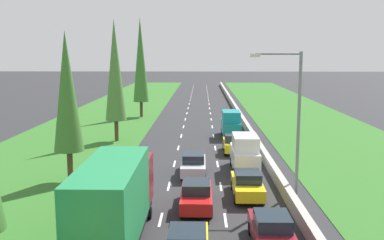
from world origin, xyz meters
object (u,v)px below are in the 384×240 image
at_px(poplar_tree_third, 115,71).
at_px(street_light_mast, 293,113).
at_px(poplar_tree_second, 67,92).
at_px(green_box_truck_left_lane, 115,201).
at_px(yellow_hatchback_right_lane, 233,144).
at_px(red_sedan_centre_lane, 196,195).
at_px(yellow_sedan_right_lane, 247,184).
at_px(white_van_right_lane, 245,153).
at_px(poplar_tree_fourth, 140,60).
at_px(teal_van_right_lane, 231,124).
at_px(maroon_sedan_right_lane, 272,231).
at_px(silver_sedan_centre_lane_fourth, 193,164).

distance_m(poplar_tree_third, street_light_mast, 21.92).
xyz_separation_m(poplar_tree_second, street_light_mast, (14.89, -2.33, -1.03)).
distance_m(green_box_truck_left_lane, street_light_mast, 12.89).
bearing_deg(poplar_tree_second, street_light_mast, -8.91).
distance_m(yellow_hatchback_right_lane, red_sedan_centre_lane, 14.69).
xyz_separation_m(yellow_sedan_right_lane, white_van_right_lane, (0.43, 6.03, 0.59)).
bearing_deg(poplar_tree_fourth, white_van_right_lane, -67.33).
distance_m(teal_van_right_lane, poplar_tree_fourth, 19.52).
distance_m(maroon_sedan_right_lane, poplar_tree_second, 17.02).
bearing_deg(poplar_tree_third, red_sedan_centre_lane, -66.63).
bearing_deg(red_sedan_centre_lane, green_box_truck_left_lane, -125.73).
distance_m(green_box_truck_left_lane, white_van_right_lane, 15.13).
relative_size(silver_sedan_centre_lane_fourth, street_light_mast, 0.50).
height_order(teal_van_right_lane, silver_sedan_centre_lane_fourth, teal_van_right_lane).
bearing_deg(white_van_right_lane, red_sedan_centre_lane, -113.53).
bearing_deg(yellow_sedan_right_lane, silver_sedan_centre_lane_fourth, 125.25).
relative_size(white_van_right_lane, teal_van_right_lane, 1.00).
bearing_deg(red_sedan_centre_lane, white_van_right_lane, 66.47).
bearing_deg(poplar_tree_third, silver_sedan_centre_lane_fourth, -56.77).
xyz_separation_m(white_van_right_lane, poplar_tree_fourth, (-11.72, 28.06, 6.50)).
bearing_deg(poplar_tree_third, poplar_tree_second, -92.11).
height_order(red_sedan_centre_lane, poplar_tree_second, poplar_tree_second).
distance_m(yellow_sedan_right_lane, silver_sedan_centre_lane_fourth, 5.97).
bearing_deg(green_box_truck_left_lane, poplar_tree_fourth, 96.21).
bearing_deg(silver_sedan_centre_lane_fourth, green_box_truck_left_lane, -105.45).
distance_m(white_van_right_lane, yellow_hatchback_right_lane, 6.19).
xyz_separation_m(green_box_truck_left_lane, poplar_tree_fourth, (-4.50, 41.33, 5.72)).
xyz_separation_m(green_box_truck_left_lane, poplar_tree_second, (-5.23, 10.31, 4.08)).
xyz_separation_m(yellow_hatchback_right_lane, teal_van_right_lane, (0.28, 7.59, 0.56)).
height_order(white_van_right_lane, poplar_tree_second, poplar_tree_second).
height_order(maroon_sedan_right_lane, silver_sedan_centre_lane_fourth, same).
bearing_deg(maroon_sedan_right_lane, green_box_truck_left_lane, -179.86).
distance_m(green_box_truck_left_lane, poplar_tree_second, 12.26).
height_order(yellow_hatchback_right_lane, silver_sedan_centre_lane_fourth, yellow_hatchback_right_lane).
height_order(poplar_tree_third, street_light_mast, poplar_tree_third).
distance_m(maroon_sedan_right_lane, silver_sedan_centre_lane_fourth, 12.69).
height_order(yellow_hatchback_right_lane, teal_van_right_lane, teal_van_right_lane).
distance_m(yellow_sedan_right_lane, red_sedan_centre_lane, 3.82).
distance_m(yellow_hatchback_right_lane, poplar_tree_second, 16.02).
distance_m(maroon_sedan_right_lane, yellow_hatchback_right_lane, 19.41).
bearing_deg(green_box_truck_left_lane, white_van_right_lane, 61.46).
height_order(yellow_sedan_right_lane, poplar_tree_fourth, poplar_tree_fourth).
height_order(red_sedan_centre_lane, street_light_mast, street_light_mast).
relative_size(maroon_sedan_right_lane, teal_van_right_lane, 0.92).
xyz_separation_m(teal_van_right_lane, silver_sedan_centre_lane_fourth, (-3.71, -14.89, -0.59)).
bearing_deg(silver_sedan_centre_lane_fourth, maroon_sedan_right_lane, -72.43).
bearing_deg(green_box_truck_left_lane, red_sedan_centre_lane, 54.27).
bearing_deg(silver_sedan_centre_lane_fourth, poplar_tree_fourth, 105.03).
bearing_deg(green_box_truck_left_lane, maroon_sedan_right_lane, 0.14).
xyz_separation_m(green_box_truck_left_lane, yellow_hatchback_right_lane, (6.78, 19.42, -1.35)).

